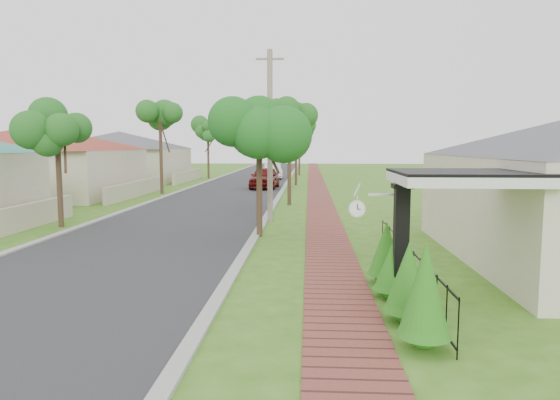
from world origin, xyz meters
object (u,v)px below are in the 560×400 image
(parked_car_white, at_px, (273,172))
(utility_pole, at_px, (270,135))
(station_clock, at_px, (359,207))
(parked_car_red, at_px, (265,178))
(porch_post, at_px, (401,249))
(near_tree, at_px, (259,124))

(parked_car_white, relative_size, utility_pole, 0.61)
(station_clock, bearing_deg, parked_car_red, 99.41)
(porch_post, height_order, parked_car_red, porch_post)
(porch_post, distance_m, station_clock, 1.25)
(porch_post, distance_m, utility_pole, 11.88)
(near_tree, bearing_deg, porch_post, -62.83)
(station_clock, bearing_deg, parked_car_white, 97.01)
(porch_post, relative_size, utility_pole, 0.34)
(parked_car_red, xyz_separation_m, near_tree, (1.63, -20.44, 3.26))
(near_tree, height_order, utility_pole, utility_pole)
(near_tree, xyz_separation_m, utility_pole, (0.10, 3.69, -0.35))
(porch_post, relative_size, parked_car_red, 0.52)
(utility_pole, xyz_separation_m, station_clock, (2.80, -10.60, -1.78))
(parked_car_white, distance_m, station_clock, 38.52)
(utility_pole, bearing_deg, near_tree, -91.55)
(porch_post, xyz_separation_m, parked_car_red, (-5.38, 27.75, -0.30))
(utility_pole, bearing_deg, parked_car_white, 93.94)
(utility_pole, bearing_deg, parked_car_red, 95.90)
(parked_car_red, distance_m, station_clock, 27.74)
(near_tree, height_order, station_clock, near_tree)
(parked_car_white, distance_m, near_tree, 31.53)
(porch_post, xyz_separation_m, station_clock, (-0.85, 0.40, 0.83))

